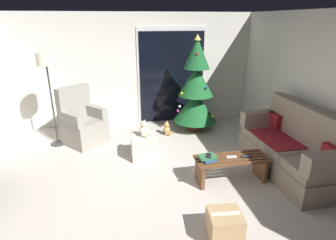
{
  "coord_description": "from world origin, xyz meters",
  "views": [
    {
      "loc": [
        -0.37,
        -3.32,
        2.35
      ],
      "look_at": [
        0.4,
        0.7,
        0.85
      ],
      "focal_mm": 29.57,
      "sensor_mm": 36.0,
      "label": 1
    }
  ],
  "objects": [
    {
      "name": "christmas_tree",
      "position": [
        1.31,
        2.27,
        0.91
      ],
      "size": [
        0.95,
        0.95,
        2.07
      ],
      "color": "#4C1E19",
      "rests_on": "ground"
    },
    {
      "name": "coffee_table",
      "position": [
        1.27,
        0.13,
        0.26
      ],
      "size": [
        1.1,
        0.4,
        0.39
      ],
      "color": "brown",
      "rests_on": "ground"
    },
    {
      "name": "cell_phone",
      "position": [
        0.89,
        0.1,
        0.48
      ],
      "size": [
        0.12,
        0.16,
        0.01
      ],
      "primitive_type": "cube",
      "rotation": [
        0.0,
        0.0,
        -0.43
      ],
      "color": "black",
      "rests_on": "book_stack"
    },
    {
      "name": "patio_door_frame",
      "position": [
        0.93,
        2.99,
        1.1
      ],
      "size": [
        1.6,
        0.02,
        2.2
      ],
      "primitive_type": "cube",
      "color": "silver",
      "rests_on": "ground"
    },
    {
      "name": "teddy_bear_honey_by_tree",
      "position": [
        0.64,
        2.11,
        0.12
      ],
      "size": [
        0.22,
        0.21,
        0.29
      ],
      "color": "tan",
      "rests_on": "ground"
    },
    {
      "name": "book_stack",
      "position": [
        0.88,
        0.11,
        0.44
      ],
      "size": [
        0.27,
        0.21,
        0.08
      ],
      "color": "#285684",
      "rests_on": "coffee_table"
    },
    {
      "name": "floor_lamp",
      "position": [
        -1.58,
        2.03,
        1.51
      ],
      "size": [
        0.32,
        0.32,
        1.78
      ],
      "color": "#2D2D30",
      "rests_on": "ground"
    },
    {
      "name": "patio_door_glass",
      "position": [
        0.93,
        2.97,
        1.05
      ],
      "size": [
        1.5,
        0.02,
        2.1
      ],
      "primitive_type": "cube",
      "color": "black",
      "rests_on": "ground"
    },
    {
      "name": "wall_back",
      "position": [
        0.0,
        3.06,
        1.25
      ],
      "size": [
        5.72,
        0.12,
        2.5
      ],
      "primitive_type": "cube",
      "color": "silver",
      "rests_on": "ground"
    },
    {
      "name": "ground_plane",
      "position": [
        0.0,
        0.0,
        0.0
      ],
      "size": [
        7.0,
        7.0,
        0.0
      ],
      "primitive_type": "plane",
      "color": "#BCB2A8"
    },
    {
      "name": "teddy_bear_cream",
      "position": [
        0.06,
        1.15,
        0.54
      ],
      "size": [
        0.22,
        0.21,
        0.29
      ],
      "color": "beige",
      "rests_on": "ottoman"
    },
    {
      "name": "armchair",
      "position": [
        -1.07,
        2.01,
        0.4
      ],
      "size": [
        0.97,
        0.97,
        1.13
      ],
      "color": "gray",
      "rests_on": "ground"
    },
    {
      "name": "cardboard_box_taped_mid_floor",
      "position": [
        0.72,
        -0.98,
        0.17
      ],
      "size": [
        0.4,
        0.39,
        0.34
      ],
      "color": "tan",
      "rests_on": "ground"
    },
    {
      "name": "ottoman",
      "position": [
        0.05,
        1.16,
        0.21
      ],
      "size": [
        0.44,
        0.44,
        0.42
      ],
      "primitive_type": "cube",
      "color": "beige",
      "rests_on": "ground"
    },
    {
      "name": "remote_white",
      "position": [
        1.26,
        0.13,
        0.41
      ],
      "size": [
        0.16,
        0.06,
        0.02
      ],
      "primitive_type": "cube",
      "rotation": [
        0.0,
        0.0,
        4.63
      ],
      "color": "silver",
      "rests_on": "coffee_table"
    },
    {
      "name": "remote_graphite",
      "position": [
        1.49,
        0.11,
        0.41
      ],
      "size": [
        0.16,
        0.07,
        0.02
      ],
      "primitive_type": "cube",
      "rotation": [
        0.0,
        0.0,
        4.53
      ],
      "color": "#333338",
      "rests_on": "coffee_table"
    },
    {
      "name": "couch",
      "position": [
        2.32,
        0.21,
        0.4
      ],
      "size": [
        0.8,
        1.95,
        1.08
      ],
      "color": "gray",
      "rests_on": "ground"
    }
  ]
}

